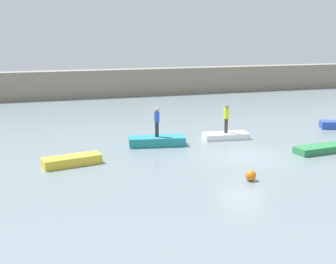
% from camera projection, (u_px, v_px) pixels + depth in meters
% --- Properties ---
extents(ground_plane, '(120.00, 120.00, 0.00)m').
position_uv_depth(ground_plane, '(243.00, 157.00, 24.32)').
color(ground_plane, slate).
extents(embankment_wall, '(80.00, 1.20, 2.81)m').
position_uv_depth(embankment_wall, '(137.00, 82.00, 46.99)').
color(embankment_wall, gray).
rests_on(embankment_wall, ground_plane).
extents(rowboat_yellow, '(3.09, 1.55, 0.48)m').
position_uv_depth(rowboat_yellow, '(72.00, 161.00, 22.81)').
color(rowboat_yellow, gold).
rests_on(rowboat_yellow, ground_plane).
extents(rowboat_teal, '(3.48, 1.70, 0.54)m').
position_uv_depth(rowboat_teal, '(157.00, 141.00, 26.69)').
color(rowboat_teal, teal).
rests_on(rowboat_teal, ground_plane).
extents(rowboat_white, '(2.96, 1.41, 0.37)m').
position_uv_depth(rowboat_white, '(226.00, 136.00, 28.41)').
color(rowboat_white, white).
rests_on(rowboat_white, ground_plane).
extents(rowboat_green, '(3.69, 1.38, 0.40)m').
position_uv_depth(rowboat_green, '(324.00, 149.00, 25.28)').
color(rowboat_green, '#2D7F47').
rests_on(rowboat_green, ground_plane).
extents(person_hiviz_shirt, '(0.32, 0.32, 1.81)m').
position_uv_depth(person_hiviz_shirt, '(226.00, 117.00, 28.14)').
color(person_hiviz_shirt, '#38332D').
rests_on(person_hiviz_shirt, rowboat_white).
extents(person_blue_shirt, '(0.32, 0.32, 1.77)m').
position_uv_depth(person_blue_shirt, '(157.00, 121.00, 26.41)').
color(person_blue_shirt, '#232838').
rests_on(person_blue_shirt, rowboat_teal).
extents(mooring_buoy, '(0.51, 0.51, 0.51)m').
position_uv_depth(mooring_buoy, '(251.00, 175.00, 20.43)').
color(mooring_buoy, orange).
rests_on(mooring_buoy, ground_plane).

